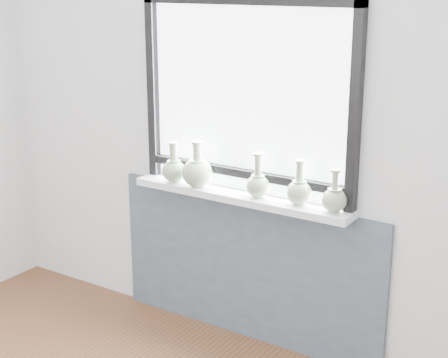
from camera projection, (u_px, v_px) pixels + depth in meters
The scene contains 9 objects.
back_wall at pixel (250, 118), 3.73m from camera, with size 3.60×0.02×2.60m, color silver.
apron_panel at pixel (246, 267), 3.95m from camera, with size 1.70×0.03×0.86m, color #4F5D6C.
windowsill at pixel (240, 196), 3.77m from camera, with size 1.32×0.18×0.04m, color white.
window at pixel (247, 93), 3.66m from camera, with size 1.30×0.06×1.05m.
vase_a at pixel (174, 169), 3.94m from camera, with size 0.14×0.14×0.23m.
vase_b at pixel (197, 171), 3.85m from camera, with size 0.17×0.17×0.26m.
vase_c at pixel (258, 184), 3.67m from camera, with size 0.13×0.13×0.24m.
vase_d at pixel (299, 190), 3.56m from camera, with size 0.14×0.14×0.24m.
vase_e at pixel (334, 199), 3.44m from camera, with size 0.13×0.13×0.22m.
Camera 1 is at (1.87, -1.34, 2.04)m, focal length 55.00 mm.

